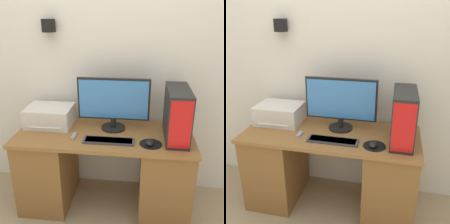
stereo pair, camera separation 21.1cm
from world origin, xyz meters
The scene contains 9 objects.
wall_back centered at (0.00, 0.68, 1.35)m, with size 6.40×0.17×2.70m.
desk centered at (0.00, 0.31, 0.37)m, with size 1.47×0.62×0.72m.
monitor centered at (0.06, 0.42, 0.96)m, with size 0.61×0.21×0.45m.
keyboard centered at (0.06, 0.16, 0.73)m, with size 0.40×0.11×0.02m.
mousepad centered at (0.38, 0.16, 0.72)m, with size 0.17×0.17×0.00m.
mouse centered at (0.37, 0.14, 0.74)m, with size 0.06×0.08×0.04m.
computer_tower centered at (0.58, 0.30, 0.92)m, with size 0.17×0.44×0.41m.
printer centered at (-0.50, 0.43, 0.80)m, with size 0.40×0.31×0.17m.
remote_control centered at (-0.24, 0.21, 0.73)m, with size 0.03×0.11×0.02m.
Camera 1 is at (0.30, -1.64, 1.69)m, focal length 42.00 mm.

